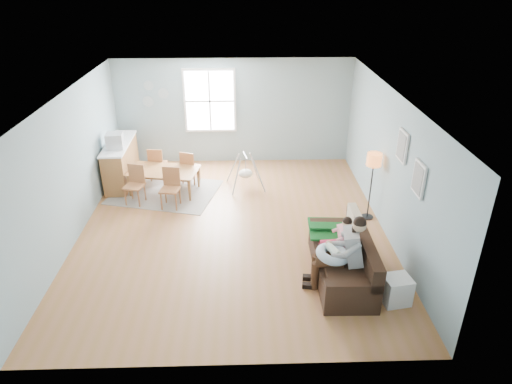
{
  "coord_description": "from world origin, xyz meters",
  "views": [
    {
      "loc": [
        0.22,
        -7.87,
        4.77
      ],
      "look_at": [
        0.45,
        -0.4,
        1.0
      ],
      "focal_mm": 32.0,
      "sensor_mm": 36.0,
      "label": 1
    }
  ],
  "objects_px": {
    "sofa": "(345,261)",
    "chair_sw": "(135,182)",
    "father": "(343,250)",
    "floor_lamp": "(373,165)",
    "monitor": "(114,141)",
    "dining_table": "(164,181)",
    "storage_cube": "(396,290)",
    "counter": "(121,162)",
    "toddler": "(341,235)",
    "chair_se": "(171,185)",
    "chair_ne": "(189,166)",
    "chair_nw": "(157,163)",
    "baby_swing": "(246,173)"
  },
  "relations": [
    {
      "from": "chair_ne",
      "to": "baby_swing",
      "type": "relative_size",
      "value": 0.88
    },
    {
      "from": "floor_lamp",
      "to": "chair_nw",
      "type": "bearing_deg",
      "value": 157.1
    },
    {
      "from": "monitor",
      "to": "dining_table",
      "type": "bearing_deg",
      "value": -14.46
    },
    {
      "from": "father",
      "to": "baby_swing",
      "type": "bearing_deg",
      "value": 111.79
    },
    {
      "from": "storage_cube",
      "to": "toddler",
      "type": "bearing_deg",
      "value": 129.29
    },
    {
      "from": "floor_lamp",
      "to": "chair_se",
      "type": "distance_m",
      "value": 4.25
    },
    {
      "from": "chair_se",
      "to": "counter",
      "type": "relative_size",
      "value": 0.49
    },
    {
      "from": "floor_lamp",
      "to": "chair_sw",
      "type": "distance_m",
      "value": 5.07
    },
    {
      "from": "father",
      "to": "monitor",
      "type": "height_order",
      "value": "monitor"
    },
    {
      "from": "sofa",
      "to": "father",
      "type": "height_order",
      "value": "father"
    },
    {
      "from": "chair_sw",
      "to": "chair_ne",
      "type": "bearing_deg",
      "value": 40.03
    },
    {
      "from": "dining_table",
      "to": "monitor",
      "type": "relative_size",
      "value": 3.88
    },
    {
      "from": "storage_cube",
      "to": "baby_swing",
      "type": "xyz_separation_m",
      "value": [
        -2.29,
        4.17,
        0.14
      ]
    },
    {
      "from": "sofa",
      "to": "monitor",
      "type": "distance_m",
      "value": 5.86
    },
    {
      "from": "storage_cube",
      "to": "monitor",
      "type": "height_order",
      "value": "monitor"
    },
    {
      "from": "chair_nw",
      "to": "monitor",
      "type": "distance_m",
      "value": 1.15
    },
    {
      "from": "counter",
      "to": "baby_swing",
      "type": "xyz_separation_m",
      "value": [
        2.97,
        -0.41,
        -0.14
      ]
    },
    {
      "from": "toddler",
      "to": "counter",
      "type": "height_order",
      "value": "toddler"
    },
    {
      "from": "sofa",
      "to": "chair_se",
      "type": "distance_m",
      "value": 4.18
    },
    {
      "from": "father",
      "to": "chair_sw",
      "type": "height_order",
      "value": "father"
    },
    {
      "from": "father",
      "to": "toddler",
      "type": "height_order",
      "value": "father"
    },
    {
      "from": "sofa",
      "to": "chair_sw",
      "type": "relative_size",
      "value": 2.33
    },
    {
      "from": "monitor",
      "to": "floor_lamp",
      "type": "bearing_deg",
      "value": -16.17
    },
    {
      "from": "chair_se",
      "to": "monitor",
      "type": "height_order",
      "value": "monitor"
    },
    {
      "from": "sofa",
      "to": "counter",
      "type": "relative_size",
      "value": 1.12
    },
    {
      "from": "chair_se",
      "to": "floor_lamp",
      "type": "bearing_deg",
      "value": -9.02
    },
    {
      "from": "dining_table",
      "to": "monitor",
      "type": "distance_m",
      "value": 1.43
    },
    {
      "from": "storage_cube",
      "to": "counter",
      "type": "height_order",
      "value": "counter"
    },
    {
      "from": "chair_sw",
      "to": "baby_swing",
      "type": "xyz_separation_m",
      "value": [
        2.42,
        0.66,
        -0.12
      ]
    },
    {
      "from": "monitor",
      "to": "baby_swing",
      "type": "distance_m",
      "value": 3.06
    },
    {
      "from": "floor_lamp",
      "to": "chair_nw",
      "type": "distance_m",
      "value": 5.1
    },
    {
      "from": "sofa",
      "to": "monitor",
      "type": "relative_size",
      "value": 5.02
    },
    {
      "from": "sofa",
      "to": "chair_ne",
      "type": "bearing_deg",
      "value": 128.6
    },
    {
      "from": "baby_swing",
      "to": "sofa",
      "type": "bearing_deg",
      "value": -64.84
    },
    {
      "from": "dining_table",
      "to": "chair_se",
      "type": "height_order",
      "value": "chair_se"
    },
    {
      "from": "toddler",
      "to": "counter",
      "type": "xyz_separation_m",
      "value": [
        -4.54,
        3.69,
        -0.18
      ]
    },
    {
      "from": "floor_lamp",
      "to": "baby_swing",
      "type": "relative_size",
      "value": 1.53
    },
    {
      "from": "sofa",
      "to": "dining_table",
      "type": "xyz_separation_m",
      "value": [
        -3.51,
        3.26,
        -0.01
      ]
    },
    {
      "from": "father",
      "to": "sofa",
      "type": "bearing_deg",
      "value": 65.07
    },
    {
      "from": "dining_table",
      "to": "chair_se",
      "type": "relative_size",
      "value": 1.78
    },
    {
      "from": "chair_se",
      "to": "chair_nw",
      "type": "relative_size",
      "value": 1.04
    },
    {
      "from": "chair_se",
      "to": "storage_cube",
      "type": "bearing_deg",
      "value": -40.22
    },
    {
      "from": "father",
      "to": "monitor",
      "type": "relative_size",
      "value": 3.3
    },
    {
      "from": "toddler",
      "to": "floor_lamp",
      "type": "height_order",
      "value": "floor_lamp"
    },
    {
      "from": "chair_ne",
      "to": "chair_sw",
      "type": "bearing_deg",
      "value": -139.97
    },
    {
      "from": "toddler",
      "to": "chair_se",
      "type": "distance_m",
      "value": 4.0
    },
    {
      "from": "father",
      "to": "floor_lamp",
      "type": "bearing_deg",
      "value": 65.42
    },
    {
      "from": "father",
      "to": "chair_se",
      "type": "distance_m",
      "value": 4.26
    },
    {
      "from": "floor_lamp",
      "to": "chair_sw",
      "type": "bearing_deg",
      "value": 170.14
    },
    {
      "from": "floor_lamp",
      "to": "baby_swing",
      "type": "height_order",
      "value": "floor_lamp"
    }
  ]
}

